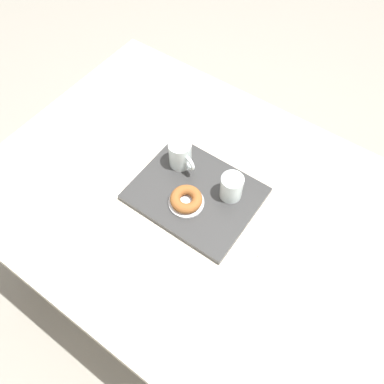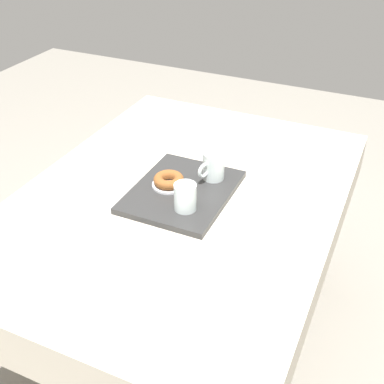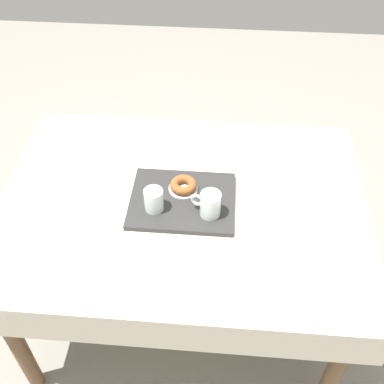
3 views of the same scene
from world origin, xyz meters
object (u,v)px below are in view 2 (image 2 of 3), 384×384
serving_tray (183,191)px  donut_plate_left (168,185)px  dining_table (181,216)px  tea_mug_left (213,166)px  water_glass_near (185,198)px  paper_napkin (139,240)px  sugar_donut_left (168,180)px

serving_tray → donut_plate_left: donut_plate_left is taller
dining_table → tea_mug_left: bearing=-34.1°
water_glass_near → paper_napkin: bearing=159.4°
tea_mug_left → water_glass_near: size_ratio=1.27×
water_glass_near → sugar_donut_left: water_glass_near is taller
serving_tray → paper_napkin: size_ratio=3.14×
paper_napkin → tea_mug_left: bearing=-11.4°
serving_tray → dining_table: bearing=128.1°
dining_table → sugar_donut_left: 0.15m
water_glass_near → paper_napkin: size_ratio=0.71×
sugar_donut_left → dining_table: bearing=-84.7°
dining_table → sugar_donut_left: size_ratio=13.61×
serving_tray → donut_plate_left: (-0.01, 0.05, 0.01)m
paper_napkin → dining_table: bearing=-1.0°
dining_table → donut_plate_left: donut_plate_left is taller
serving_tray → water_glass_near: (-0.10, -0.06, 0.05)m
dining_table → water_glass_near: water_glass_near is taller
tea_mug_left → sugar_donut_left: 0.16m
dining_table → paper_napkin: bearing=179.0°
water_glass_near → donut_plate_left: size_ratio=0.78×
water_glass_near → sugar_donut_left: bearing=49.0°
dining_table → tea_mug_left: tea_mug_left is taller
serving_tray → donut_plate_left: size_ratio=3.45×
serving_tray → tea_mug_left: 0.13m
serving_tray → sugar_donut_left: size_ratio=3.83×
tea_mug_left → sugar_donut_left: (-0.11, 0.12, -0.02)m
water_glass_near → paper_napkin: 0.20m
donut_plate_left → sugar_donut_left: (0.00, 0.00, 0.02)m
sugar_donut_left → serving_tray: bearing=-79.9°
water_glass_near → donut_plate_left: 0.15m
donut_plate_left → sugar_donut_left: size_ratio=1.11×
dining_table → sugar_donut_left: sugar_donut_left is taller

